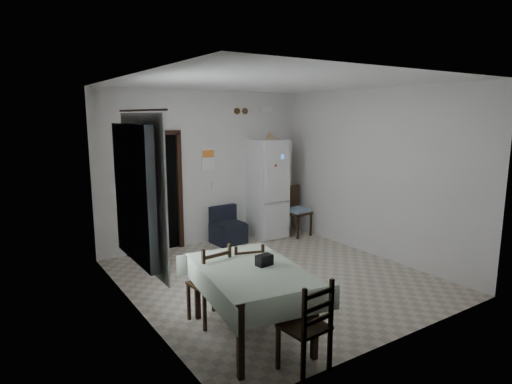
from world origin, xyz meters
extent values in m
plane|color=#B7AB95|center=(0.00, 0.00, 0.00)|extent=(4.50, 4.50, 0.00)
cube|color=black|center=(-1.05, 2.46, 1.05)|extent=(0.90, 0.45, 2.10)
cube|color=black|center=(-1.54, 2.22, 1.05)|extent=(0.08, 0.10, 2.18)
cube|color=black|center=(-0.56, 2.22, 1.05)|extent=(0.08, 0.10, 2.18)
cube|color=black|center=(-1.05, 2.22, 2.14)|extent=(1.06, 0.10, 0.08)
cube|color=silver|center=(-2.15, -0.20, 1.55)|extent=(0.10, 1.20, 1.60)
cube|color=silver|center=(-2.04, -0.20, 1.55)|extent=(0.02, 1.45, 1.85)
cylinder|color=black|center=(-2.03, -0.20, 2.50)|extent=(0.02, 1.60, 0.02)
cube|color=white|center=(0.05, 2.24, 1.62)|extent=(0.28, 0.02, 0.40)
cube|color=orange|center=(0.05, 2.23, 1.72)|extent=(0.24, 0.01, 0.14)
cube|color=beige|center=(0.15, 2.24, 1.10)|extent=(0.08, 0.02, 0.12)
cylinder|color=brown|center=(0.70, 2.23, 2.52)|extent=(0.12, 0.03, 0.12)
cylinder|color=brown|center=(0.88, 2.23, 2.52)|extent=(0.12, 0.03, 0.12)
cube|color=white|center=(1.35, 2.21, 2.55)|extent=(0.25, 0.07, 0.09)
cone|color=tan|center=(1.25, 1.90, 2.06)|extent=(0.22, 0.22, 0.17)
cube|color=black|center=(-1.09, -1.32, 0.87)|extent=(0.20, 0.13, 0.12)
camera|label=1|loc=(-3.64, -5.04, 2.45)|focal=30.00mm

